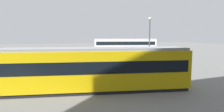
# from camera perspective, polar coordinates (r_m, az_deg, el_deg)

# --- Properties ---
(ground_plane) EXTENTS (160.00, 160.00, 0.00)m
(ground_plane) POSITION_cam_1_polar(r_m,az_deg,el_deg) (28.48, -0.59, -2.37)
(ground_plane) COLOR slate
(double_decker_bus) EXTENTS (11.54, 5.07, 3.81)m
(double_decker_bus) POSITION_cam_1_polar(r_m,az_deg,el_deg) (32.97, 4.03, 2.22)
(double_decker_bus) COLOR white
(double_decker_bus) RESTS_ON ground
(tram_yellow) EXTENTS (14.73, 5.46, 3.37)m
(tram_yellow) POSITION_cam_1_polar(r_m,az_deg,el_deg) (14.34, -5.07, -3.88)
(tram_yellow) COLOR #E5B70C
(tram_yellow) RESTS_ON ground
(pedestrian_near_railing) EXTENTS (0.44, 0.44, 1.76)m
(pedestrian_near_railing) POSITION_cam_1_polar(r_m,az_deg,el_deg) (20.82, -10.12, -2.82)
(pedestrian_near_railing) COLOR black
(pedestrian_near_railing) RESTS_ON ground
(pedestrian_crossing) EXTENTS (0.45, 0.45, 1.57)m
(pedestrian_crossing) POSITION_cam_1_polar(r_m,az_deg,el_deg) (21.05, 10.86, -3.08)
(pedestrian_crossing) COLOR #33384C
(pedestrian_crossing) RESTS_ON ground
(pedestrian_railing) EXTENTS (9.07, 1.30, 1.08)m
(pedestrian_railing) POSITION_cam_1_polar(r_m,az_deg,el_deg) (21.02, -10.33, -3.49)
(pedestrian_railing) COLOR gray
(pedestrian_railing) RESTS_ON ground
(info_sign) EXTENTS (1.00, 0.13, 2.55)m
(info_sign) POSITION_cam_1_polar(r_m,az_deg,el_deg) (20.23, -26.97, -1.59)
(info_sign) COLOR slate
(info_sign) RESTS_ON ground
(street_lamp) EXTENTS (0.36, 0.36, 6.64)m
(street_lamp) POSITION_cam_1_polar(r_m,az_deg,el_deg) (23.78, 11.63, 5.23)
(street_lamp) COLOR #4C4C51
(street_lamp) RESTS_ON ground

